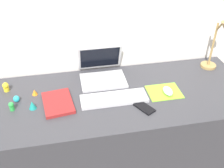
# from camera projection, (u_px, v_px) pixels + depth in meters

# --- Properties ---
(back_wall) EXTENTS (2.96, 0.05, 1.57)m
(back_wall) POSITION_uv_depth(u_px,v_px,m) (105.00, 60.00, 1.98)
(back_wall) COLOR silver
(back_wall) RESTS_ON ground_plane
(desk) EXTENTS (1.76, 0.67, 0.74)m
(desk) POSITION_uv_depth(u_px,v_px,m) (115.00, 137.00, 1.92)
(desk) COLOR #38383D
(desk) RESTS_ON ground_plane
(laptop) EXTENTS (0.30, 0.28, 0.21)m
(laptop) POSITION_uv_depth(u_px,v_px,m) (102.00, 70.00, 1.85)
(laptop) COLOR silver
(laptop) RESTS_ON desk
(keyboard) EXTENTS (0.41, 0.13, 0.02)m
(keyboard) POSITION_uv_depth(u_px,v_px,m) (114.00, 99.00, 1.66)
(keyboard) COLOR silver
(keyboard) RESTS_ON desk
(mousepad) EXTENTS (0.21, 0.17, 0.00)m
(mousepad) POSITION_uv_depth(u_px,v_px,m) (164.00, 92.00, 1.73)
(mousepad) COLOR #8CDB33
(mousepad) RESTS_ON desk
(mouse) EXTENTS (0.06, 0.10, 0.03)m
(mouse) POSITION_uv_depth(u_px,v_px,m) (168.00, 91.00, 1.71)
(mouse) COLOR silver
(mouse) RESTS_ON mousepad
(cell_phone) EXTENTS (0.12, 0.14, 0.01)m
(cell_phone) POSITION_uv_depth(u_px,v_px,m) (144.00, 108.00, 1.60)
(cell_phone) COLOR black
(cell_phone) RESTS_ON desk
(desk_lamp) EXTENTS (0.11, 0.17, 0.39)m
(desk_lamp) POSITION_uv_depth(u_px,v_px,m) (216.00, 47.00, 1.86)
(desk_lamp) COLOR #A5844C
(desk_lamp) RESTS_ON desk
(notebook_pad) EXTENTS (0.20, 0.26, 0.02)m
(notebook_pad) POSITION_uv_depth(u_px,v_px,m) (58.00, 103.00, 1.63)
(notebook_pad) COLOR maroon
(notebook_pad) RESTS_ON desk
(toy_figurine_green) EXTENTS (0.03, 0.03, 0.06)m
(toy_figurine_green) POSITION_uv_depth(u_px,v_px,m) (11.00, 106.00, 1.57)
(toy_figurine_green) COLOR green
(toy_figurine_green) RESTS_ON desk
(toy_figurine_cyan) EXTENTS (0.04, 0.04, 0.04)m
(toy_figurine_cyan) POSITION_uv_depth(u_px,v_px,m) (16.00, 99.00, 1.64)
(toy_figurine_cyan) COLOR #28B7CC
(toy_figurine_cyan) RESTS_ON desk
(toy_figurine_yellow) EXTENTS (0.04, 0.04, 0.06)m
(toy_figurine_yellow) POSITION_uv_depth(u_px,v_px,m) (6.00, 87.00, 1.73)
(toy_figurine_yellow) COLOR yellow
(toy_figurine_yellow) RESTS_ON desk
(toy_figurine_orange) EXTENTS (0.03, 0.03, 0.04)m
(toy_figurine_orange) POSITION_uv_depth(u_px,v_px,m) (35.00, 92.00, 1.70)
(toy_figurine_orange) COLOR orange
(toy_figurine_orange) RESTS_ON desk
(toy_figurine_teal) EXTENTS (0.04, 0.04, 0.05)m
(toy_figurine_teal) POSITION_uv_depth(u_px,v_px,m) (32.00, 105.00, 1.59)
(toy_figurine_teal) COLOR teal
(toy_figurine_teal) RESTS_ON desk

